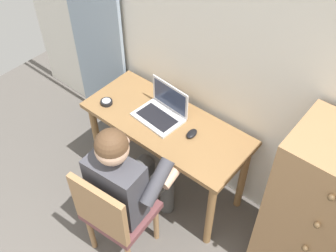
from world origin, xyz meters
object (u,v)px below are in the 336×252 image
object	(u,v)px
chair	(114,213)
laptop	(162,110)
computer_mouse	(192,134)
desk_clock	(107,102)
desk	(166,133)
person_seated	(129,178)
dresser	(323,219)

from	to	relation	value
chair	laptop	world-z (taller)	laptop
computer_mouse	desk_clock	world-z (taller)	computer_mouse
laptop	desk_clock	world-z (taller)	laptop
desk	computer_mouse	xyz separation A→B (m)	(0.22, 0.01, 0.13)
person_seated	laptop	distance (m)	0.57
laptop	chair	bearing A→B (deg)	-75.76
laptop	computer_mouse	size ratio (longest dim) A/B	3.60
person_seated	chair	bearing A→B (deg)	-85.20
desk	desk_clock	world-z (taller)	desk_clock
desk_clock	desk	bearing A→B (deg)	16.10
desk	chair	world-z (taller)	chair
dresser	person_seated	bearing A→B (deg)	-153.74
person_seated	desk_clock	size ratio (longest dim) A/B	13.16
person_seated	laptop	world-z (taller)	person_seated
chair	person_seated	bearing A→B (deg)	94.80
person_seated	desk_clock	world-z (taller)	person_seated
laptop	desk_clock	xyz separation A→B (m)	(-0.41, -0.17, -0.04)
chair	dresser	bearing A→B (deg)	33.73
person_seated	desk	bearing A→B (deg)	101.39
chair	laptop	xyz separation A→B (m)	(-0.18, 0.71, 0.31)
dresser	person_seated	size ratio (longest dim) A/B	1.07
dresser	chair	world-z (taller)	dresser
desk	laptop	bearing A→B (deg)	153.72
desk_clock	laptop	bearing A→B (deg)	22.48
desk	chair	xyz separation A→B (m)	(0.12, -0.68, -0.14)
person_seated	desk_clock	xyz separation A→B (m)	(-0.57, 0.36, 0.09)
person_seated	desk_clock	bearing A→B (deg)	147.77
person_seated	computer_mouse	size ratio (longest dim) A/B	11.85
dresser	laptop	size ratio (longest dim) A/B	3.51
person_seated	desk_clock	distance (m)	0.68
chair	desk_clock	world-z (taller)	chair
dresser	laptop	distance (m)	1.27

